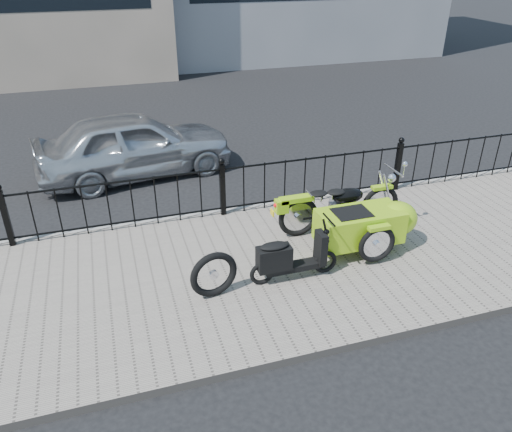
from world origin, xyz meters
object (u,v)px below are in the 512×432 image
object	(u,v)px
motorcycle_sidecar	(365,220)
scooter	(288,259)
sedan_car	(134,144)
spare_tire	(214,275)

from	to	relation	value
motorcycle_sidecar	scooter	bearing A→B (deg)	-161.19
motorcycle_sidecar	sedan_car	world-z (taller)	sedan_car
motorcycle_sidecar	spare_tire	distance (m)	2.63
spare_tire	sedan_car	world-z (taller)	sedan_car
sedan_car	spare_tire	bearing A→B (deg)	178.11
sedan_car	motorcycle_sidecar	bearing A→B (deg)	-152.20
motorcycle_sidecar	sedan_car	size ratio (longest dim) A/B	0.56
motorcycle_sidecar	sedan_car	bearing A→B (deg)	126.64
motorcycle_sidecar	scooter	world-z (taller)	motorcycle_sidecar
motorcycle_sidecar	scooter	distance (m)	1.56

